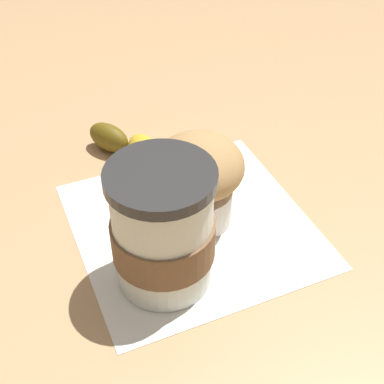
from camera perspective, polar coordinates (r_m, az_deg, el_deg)
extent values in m
plane|color=tan|center=(0.53, 0.00, -3.58)|extent=(3.00, 3.00, 0.00)
cube|color=white|center=(0.53, 0.00, -3.52)|extent=(0.24, 0.24, 0.00)
cylinder|color=silver|center=(0.44, -3.12, -4.30)|extent=(0.08, 0.08, 0.11)
cylinder|color=#2D2D2D|center=(0.41, -3.41, 1.58)|extent=(0.09, 0.09, 0.01)
cylinder|color=brown|center=(0.45, -3.09, -4.88)|extent=(0.09, 0.09, 0.03)
cylinder|color=white|center=(0.52, 0.66, -1.25)|extent=(0.07, 0.07, 0.04)
ellipsoid|color=#AD8451|center=(0.49, 0.70, 2.80)|extent=(0.09, 0.09, 0.06)
ellipsoid|color=gold|center=(0.55, -2.73, 1.25)|extent=(0.06, 0.04, 0.03)
ellipsoid|color=gold|center=(0.59, -4.95, 4.16)|extent=(0.07, 0.04, 0.03)
ellipsoid|color=brown|center=(0.62, -8.86, 5.77)|extent=(0.06, 0.05, 0.03)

